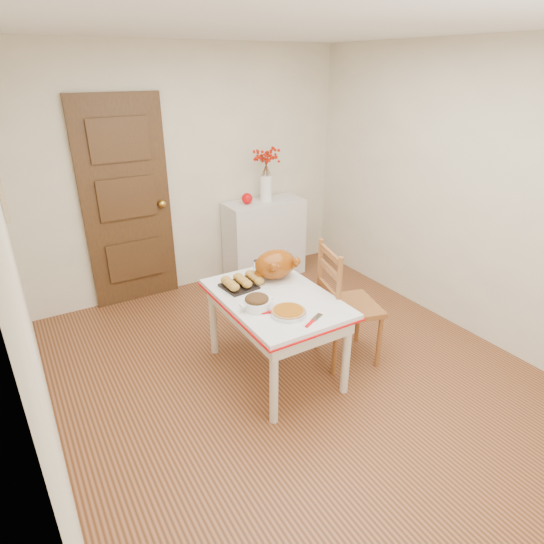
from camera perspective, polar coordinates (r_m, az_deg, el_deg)
floor at (r=3.78m, az=2.92°, el=-12.50°), size 3.50×4.00×0.00m
ceiling at (r=3.03m, az=4.07°, el=28.71°), size 3.50×4.00×0.00m
wall_back at (r=4.91m, az=-10.12°, el=12.10°), size 3.50×0.00×2.50m
wall_left at (r=2.69m, az=-29.16°, el=-1.22°), size 0.00×4.00×2.50m
wall_right at (r=4.39m, az=22.92°, el=9.09°), size 0.00×4.00×2.50m
door_back at (r=4.74m, az=-17.73°, el=8.12°), size 0.85×0.06×2.06m
photo_board at (r=3.77m, az=-30.96°, el=9.19°), size 0.03×0.35×0.45m
sideboard at (r=5.26m, az=-0.97°, el=4.17°), size 0.90×0.40×0.90m
kitchen_table at (r=3.61m, az=0.41°, el=-7.84°), size 0.79×1.15×0.68m
chair_oak at (r=3.75m, az=9.69°, el=-3.95°), size 0.55×0.55×1.02m
berry_vase at (r=5.06m, az=-0.75°, el=12.13°), size 0.30×0.30×0.59m
apple at (r=5.00m, az=-3.15°, el=9.19°), size 0.12×0.12×0.12m
turkey_platter at (r=3.63m, az=0.42°, el=0.78°), size 0.48×0.43×0.26m
pumpkin_pie at (r=3.18m, az=2.08°, el=-4.96°), size 0.26×0.26×0.05m
stuffing_dish at (r=3.25m, az=-1.91°, el=-3.78°), size 0.26×0.20×0.10m
rolls_tray at (r=3.58m, az=-3.72°, el=-1.20°), size 0.34×0.28×0.08m
pie_server at (r=3.13m, az=5.25°, el=-6.01°), size 0.22×0.15×0.01m
carving_knife at (r=3.22m, az=0.64°, el=-4.93°), size 0.25×0.13×0.01m
drinking_glass at (r=3.80m, az=-1.87°, el=0.66°), size 0.07×0.07×0.11m
shaker_pair at (r=3.85m, az=0.63°, el=0.80°), size 0.09×0.05×0.09m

